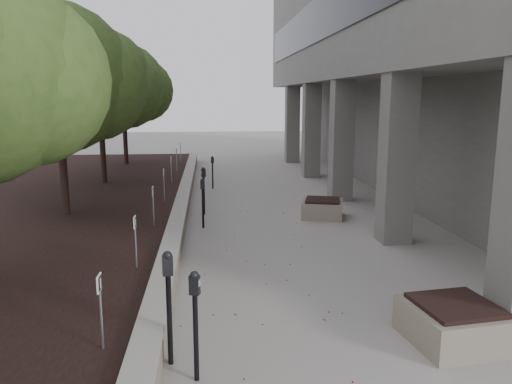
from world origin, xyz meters
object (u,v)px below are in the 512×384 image
parking_meter_4 (204,191)px  parking_meter_2 (196,327)px  planter_back (322,208)px  crabapple_tree_5 (124,104)px  parking_meter_5 (213,173)px  crabapple_tree_3 (59,110)px  crabapple_tree_4 (100,106)px  parking_meter_1 (169,308)px  planter_front (455,322)px  parking_meter_3 (203,203)px

parking_meter_4 → parking_meter_2: bearing=-104.8°
planter_back → parking_meter_4: bearing=168.9°
crabapple_tree_5 → parking_meter_5: size_ratio=4.36×
crabapple_tree_3 → crabapple_tree_5: (0.00, 10.00, 0.00)m
crabapple_tree_4 → parking_meter_1: size_ratio=3.51×
planter_front → planter_back: (-0.20, 7.60, -0.03)m
crabapple_tree_3 → planter_back: bearing=4.9°
crabapple_tree_3 → crabapple_tree_5: size_ratio=1.00×
parking_meter_5 → parking_meter_4: bearing=-106.2°
parking_meter_1 → planter_back: 8.73m
parking_meter_2 → parking_meter_1: bearing=148.3°
parking_meter_1 → parking_meter_2: size_ratio=1.09×
crabapple_tree_5 → planter_front: 18.70m
crabapple_tree_5 → planter_front: crabapple_tree_5 is taller
parking_meter_4 → parking_meter_5: 4.21m
crabapple_tree_5 → planter_back: crabapple_tree_5 is taller
crabapple_tree_4 → parking_meter_4: crabapple_tree_4 is taller
parking_meter_5 → planter_front: (3.33, -12.47, -0.33)m
parking_meter_3 → parking_meter_1: bearing=-93.9°
parking_meter_1 → parking_meter_2: parking_meter_1 is taller
crabapple_tree_5 → parking_meter_2: 18.18m
crabapple_tree_3 → parking_meter_1: crabapple_tree_3 is taller
crabapple_tree_5 → parking_meter_1: crabapple_tree_5 is taller
planter_back → crabapple_tree_4: bearing=148.1°
parking_meter_1 → crabapple_tree_3: bearing=104.7°
crabapple_tree_3 → crabapple_tree_5: same height
crabapple_tree_3 → parking_meter_1: 8.27m
crabapple_tree_3 → parking_meter_5: size_ratio=4.36×
parking_meter_5 → planter_back: size_ratio=1.09×
crabapple_tree_4 → parking_meter_4: size_ratio=3.83×
crabapple_tree_4 → parking_meter_4: 5.73m
parking_meter_4 → crabapple_tree_5: bearing=97.9°
parking_meter_4 → crabapple_tree_4: bearing=119.6°
parking_meter_3 → parking_meter_4: (0.01, 1.56, 0.04)m
parking_meter_1 → planter_front: bearing=-6.1°
crabapple_tree_3 → planter_back: crabapple_tree_3 is taller
crabapple_tree_4 → planter_front: bearing=-58.9°
parking_meter_3 → parking_meter_2: bearing=-91.1°
parking_meter_2 → planter_back: bearing=86.1°
crabapple_tree_5 → planter_back: (7.05, -9.40, -2.85)m
crabapple_tree_4 → parking_meter_5: size_ratio=4.36×
parking_meter_4 → parking_meter_5: parking_meter_4 is taller
crabapple_tree_4 → crabapple_tree_5: (0.00, 5.00, 0.00)m
parking_meter_2 → parking_meter_4: size_ratio=1.00×
crabapple_tree_4 → parking_meter_2: size_ratio=3.82×
planter_front → parking_meter_4: bearing=113.7°
crabapple_tree_5 → parking_meter_5: bearing=-49.1°
crabapple_tree_4 → parking_meter_2: bearing=-74.1°
planter_front → planter_back: planter_front is taller
crabapple_tree_4 → planter_back: 8.79m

